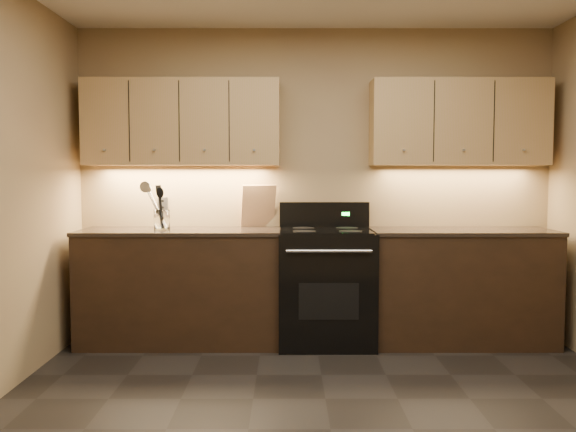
% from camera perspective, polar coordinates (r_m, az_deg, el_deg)
% --- Properties ---
extents(floor, '(4.00, 4.00, 0.00)m').
position_cam_1_polar(floor, '(3.50, 4.00, -19.27)').
color(floor, black).
rests_on(floor, ground).
extents(wall_back, '(4.00, 0.04, 2.60)m').
position_cam_1_polar(wall_back, '(5.21, 2.52, 3.09)').
color(wall_back, '#9F8A5D').
rests_on(wall_back, ground).
extents(counter_left, '(1.62, 0.62, 0.93)m').
position_cam_1_polar(counter_left, '(5.07, -9.96, -6.48)').
color(counter_left, black).
rests_on(counter_left, ground).
extents(counter_right, '(1.46, 0.62, 0.93)m').
position_cam_1_polar(counter_right, '(5.19, 15.86, -6.33)').
color(counter_right, black).
rests_on(counter_right, ground).
extents(stove, '(0.76, 0.68, 1.14)m').
position_cam_1_polar(stove, '(4.98, 3.58, -6.46)').
color(stove, black).
rests_on(stove, ground).
extents(upper_cab_left, '(1.60, 0.30, 0.70)m').
position_cam_1_polar(upper_cab_left, '(5.15, -9.85, 8.60)').
color(upper_cab_left, tan).
rests_on(upper_cab_left, wall_back).
extents(upper_cab_right, '(1.44, 0.30, 0.70)m').
position_cam_1_polar(upper_cab_right, '(5.27, 15.69, 8.40)').
color(upper_cab_right, tan).
rests_on(upper_cab_right, wall_back).
extents(outlet_plate, '(0.08, 0.01, 0.12)m').
position_cam_1_polar(outlet_plate, '(5.32, -11.63, 1.09)').
color(outlet_plate, '#B2B5BA').
rests_on(outlet_plate, wall_back).
extents(utensil_crock, '(0.17, 0.17, 0.16)m').
position_cam_1_polar(utensil_crock, '(5.00, -11.72, -0.42)').
color(utensil_crock, white).
rests_on(utensil_crock, counter_left).
extents(cutting_board, '(0.31, 0.19, 0.36)m').
position_cam_1_polar(cutting_board, '(5.16, -2.79, 0.94)').
color(cutting_board, tan).
rests_on(cutting_board, counter_left).
extents(black_spoon, '(0.08, 0.13, 0.33)m').
position_cam_1_polar(black_spoon, '(5.01, -11.63, 0.78)').
color(black_spoon, black).
rests_on(black_spoon, utensil_crock).
extents(black_turner, '(0.14, 0.19, 0.38)m').
position_cam_1_polar(black_turner, '(4.97, -11.72, 0.99)').
color(black_turner, black).
rests_on(black_turner, utensil_crock).
extents(steel_spatula, '(0.25, 0.11, 0.39)m').
position_cam_1_polar(steel_spatula, '(4.99, -11.37, 1.09)').
color(steel_spatula, silver).
rests_on(steel_spatula, utensil_crock).
extents(steel_skimmer, '(0.26, 0.11, 0.39)m').
position_cam_1_polar(steel_skimmer, '(4.98, -11.42, 1.13)').
color(steel_skimmer, silver).
rests_on(steel_skimmer, utensil_crock).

